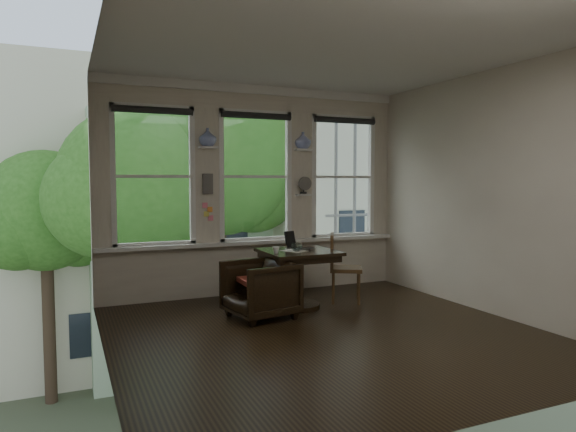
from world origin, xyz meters
name	(u,v)px	position (x,y,z in m)	size (l,w,h in m)	color
ground	(327,333)	(0.00, 0.00, 0.00)	(4.50, 4.50, 0.00)	black
ceiling	(328,50)	(0.00, 0.00, 3.00)	(4.50, 4.50, 0.00)	silver
wall_back	(255,190)	(0.00, 2.25, 1.50)	(4.50, 4.50, 0.00)	beige
wall_front	(489,203)	(0.00, -2.25, 1.50)	(4.50, 4.50, 0.00)	beige
wall_left	(102,197)	(-2.25, 0.00, 1.50)	(4.50, 4.50, 0.00)	beige
wall_right	(489,192)	(2.25, 0.00, 1.50)	(4.50, 4.50, 0.00)	beige
window_left	(153,176)	(-1.45, 2.25, 1.70)	(1.10, 0.12, 1.90)	white
window_center	(255,177)	(0.00, 2.25, 1.70)	(1.10, 0.12, 1.90)	white
window_right	(342,177)	(1.45, 2.25, 1.70)	(1.10, 0.12, 1.90)	white
shelf_left	(208,147)	(-0.72, 2.15, 2.10)	(0.26, 0.16, 0.03)	white
shelf_right	(303,150)	(0.72, 2.15, 2.10)	(0.26, 0.16, 0.03)	white
intercom	(208,184)	(-0.72, 2.18, 1.60)	(0.14, 0.06, 0.28)	#59544F
sticky_notes	(208,209)	(-0.72, 2.19, 1.25)	(0.16, 0.01, 0.24)	pink
desk_fan	(303,188)	(0.72, 2.13, 1.53)	(0.20, 0.20, 0.24)	#59544F
vase_left	(208,137)	(-0.72, 2.15, 2.24)	(0.24, 0.24, 0.25)	white
vase_right	(303,140)	(0.72, 2.15, 2.24)	(0.24, 0.24, 0.25)	white
table	(298,279)	(0.18, 1.13, 0.38)	(0.90, 0.90, 0.75)	black
armchair_left	(260,289)	(-0.44, 0.88, 0.35)	(0.74, 0.76, 0.69)	black
cushion_red	(260,281)	(-0.44, 0.88, 0.45)	(0.45, 0.45, 0.06)	maroon
side_chair_right	(346,268)	(0.92, 1.18, 0.46)	(0.42, 0.42, 0.92)	#4C351B
laptop	(304,249)	(0.25, 1.09, 0.76)	(0.31, 0.20, 0.02)	black
mug	(276,250)	(-0.19, 0.99, 0.79)	(0.09, 0.09, 0.09)	white
drinking_glass	(297,247)	(0.12, 1.05, 0.80)	(0.14, 0.14, 0.11)	white
tablet	(290,239)	(0.20, 1.43, 0.86)	(0.16, 0.02, 0.22)	black
papers	(294,251)	(0.11, 1.10, 0.75)	(0.22, 0.30, 0.00)	silver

